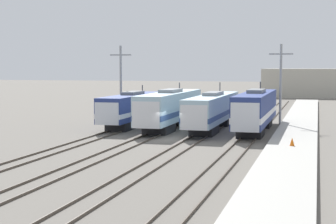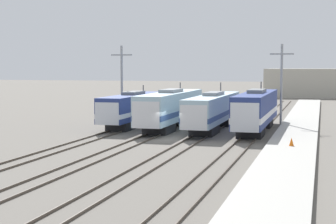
% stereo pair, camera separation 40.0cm
% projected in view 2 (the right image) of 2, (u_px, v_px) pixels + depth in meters
% --- Properties ---
extents(ground_plane, '(400.00, 400.00, 0.00)m').
position_uv_depth(ground_plane, '(171.00, 139.00, 52.31)').
color(ground_plane, '#666059').
extents(rail_pair_far_left, '(1.51, 120.00, 0.15)m').
position_uv_depth(rail_pair_far_left, '(102.00, 135.00, 54.15)').
color(rail_pair_far_left, '#4C4238').
rests_on(rail_pair_far_left, ground_plane).
extents(rail_pair_center_left, '(1.51, 120.00, 0.15)m').
position_uv_depth(rail_pair_center_left, '(148.00, 137.00, 52.92)').
color(rail_pair_center_left, '#4C4238').
rests_on(rail_pair_center_left, ground_plane).
extents(rail_pair_center_right, '(1.51, 120.00, 0.15)m').
position_uv_depth(rail_pair_center_right, '(196.00, 139.00, 51.69)').
color(rail_pair_center_right, '#4C4238').
rests_on(rail_pair_center_right, ground_plane).
extents(rail_pair_far_right, '(1.51, 120.00, 0.15)m').
position_uv_depth(rail_pair_far_right, '(246.00, 140.00, 50.46)').
color(rail_pair_far_right, '#4C4238').
rests_on(rail_pair_far_right, ground_plane).
extents(locomotive_far_left, '(2.75, 16.27, 4.53)m').
position_uv_depth(locomotive_far_left, '(132.00, 109.00, 62.63)').
color(locomotive_far_left, black).
rests_on(locomotive_far_left, ground_plane).
extents(locomotive_center_left, '(2.96, 18.33, 4.87)m').
position_uv_depth(locomotive_center_left, '(170.00, 109.00, 60.42)').
color(locomotive_center_left, '#232326').
rests_on(locomotive_center_left, ground_plane).
extents(locomotive_center_right, '(2.76, 19.31, 4.90)m').
position_uv_depth(locomotive_center_right, '(213.00, 110.00, 59.47)').
color(locomotive_center_right, '#232326').
rests_on(locomotive_center_right, ground_plane).
extents(locomotive_far_right, '(2.80, 18.53, 5.06)m').
position_uv_depth(locomotive_far_right, '(256.00, 110.00, 57.51)').
color(locomotive_far_right, black).
rests_on(locomotive_far_right, ground_plane).
extents(catenary_tower_left, '(2.62, 0.27, 9.20)m').
position_uv_depth(catenary_tower_left, '(122.00, 82.00, 67.25)').
color(catenary_tower_left, gray).
rests_on(catenary_tower_left, ground_plane).
extents(catenary_tower_right, '(2.62, 0.27, 9.20)m').
position_uv_depth(catenary_tower_right, '(281.00, 83.00, 62.26)').
color(catenary_tower_right, gray).
rests_on(catenary_tower_right, ground_plane).
extents(platform, '(4.00, 120.00, 0.39)m').
position_uv_depth(platform, '(294.00, 141.00, 49.34)').
color(platform, '#A8A59E').
rests_on(platform, ground_plane).
extents(traffic_cone, '(0.39, 0.39, 0.67)m').
position_uv_depth(traffic_cone, '(291.00, 142.00, 44.75)').
color(traffic_cone, orange).
rests_on(traffic_cone, platform).
extents(depot_building, '(26.46, 15.47, 6.23)m').
position_uv_depth(depot_building, '(327.00, 83.00, 124.22)').
color(depot_building, '#B2AD9E').
rests_on(depot_building, ground_plane).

